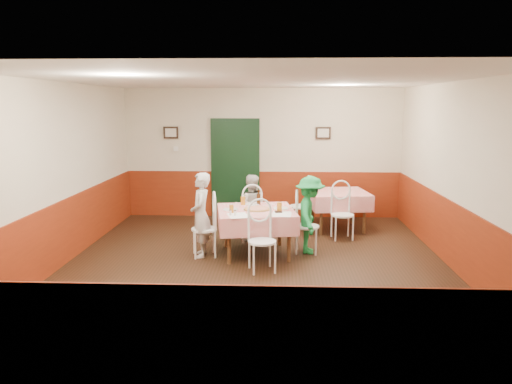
{
  "coord_description": "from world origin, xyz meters",
  "views": [
    {
      "loc": [
        0.33,
        -7.36,
        2.46
      ],
      "look_at": [
        -0.02,
        0.62,
        1.05
      ],
      "focal_mm": 35.0,
      "sensor_mm": 36.0,
      "label": 1
    }
  ],
  "objects_px": {
    "chair_near": "(262,242)",
    "diner_right": "(310,215)",
    "chair_left": "(204,229)",
    "glass_c": "(243,201)",
    "diner_far": "(251,208)",
    "second_table": "(338,210)",
    "chair_second_b": "(342,215)",
    "wallet": "(278,212)",
    "main_table": "(256,232)",
    "chair_right": "(307,226)",
    "pizza": "(257,209)",
    "beer_bottle": "(259,198)",
    "chair_far": "(251,216)",
    "diner_left": "(201,215)",
    "glass_b": "(279,207)",
    "chair_second_a": "(300,206)",
    "glass_a": "(232,209)"
  },
  "relations": [
    {
      "from": "chair_far",
      "to": "main_table",
      "type": "bearing_deg",
      "value": 88.19
    },
    {
      "from": "glass_c",
      "to": "diner_right",
      "type": "xyz_separation_m",
      "value": [
        1.13,
        -0.23,
        -0.18
      ]
    },
    {
      "from": "pizza",
      "to": "diner_right",
      "type": "bearing_deg",
      "value": 10.25
    },
    {
      "from": "second_table",
      "to": "chair_second_b",
      "type": "distance_m",
      "value": 0.75
    },
    {
      "from": "pizza",
      "to": "glass_b",
      "type": "distance_m",
      "value": 0.39
    },
    {
      "from": "main_table",
      "to": "chair_right",
      "type": "xyz_separation_m",
      "value": [
        0.84,
        0.13,
        0.08
      ]
    },
    {
      "from": "main_table",
      "to": "diner_far",
      "type": "xyz_separation_m",
      "value": [
        -0.13,
        0.89,
        0.23
      ]
    },
    {
      "from": "pizza",
      "to": "diner_right",
      "type": "xyz_separation_m",
      "value": [
        0.87,
        0.16,
        -0.13
      ]
    },
    {
      "from": "chair_right",
      "to": "diner_far",
      "type": "distance_m",
      "value": 1.25
    },
    {
      "from": "chair_right",
      "to": "diner_far",
      "type": "xyz_separation_m",
      "value": [
        -0.98,
        0.76,
        0.16
      ]
    },
    {
      "from": "chair_right",
      "to": "chair_second_b",
      "type": "bearing_deg",
      "value": -33.18
    },
    {
      "from": "second_table",
      "to": "beer_bottle",
      "type": "height_order",
      "value": "beer_bottle"
    },
    {
      "from": "glass_c",
      "to": "diner_left",
      "type": "xyz_separation_m",
      "value": [
        -0.65,
        -0.5,
        -0.14
      ]
    },
    {
      "from": "chair_far",
      "to": "second_table",
      "type": "bearing_deg",
      "value": -161.2
    },
    {
      "from": "beer_bottle",
      "to": "chair_near",
      "type": "bearing_deg",
      "value": -85.38
    },
    {
      "from": "second_table",
      "to": "wallet",
      "type": "height_order",
      "value": "wallet"
    },
    {
      "from": "beer_bottle",
      "to": "diner_left",
      "type": "height_order",
      "value": "diner_left"
    },
    {
      "from": "glass_c",
      "to": "glass_b",
      "type": "bearing_deg",
      "value": -39.59
    },
    {
      "from": "chair_second_b",
      "to": "diner_right",
      "type": "distance_m",
      "value": 1.13
    },
    {
      "from": "chair_far",
      "to": "chair_second_b",
      "type": "height_order",
      "value": "same"
    },
    {
      "from": "beer_bottle",
      "to": "diner_left",
      "type": "xyz_separation_m",
      "value": [
        -0.92,
        -0.54,
        -0.19
      ]
    },
    {
      "from": "chair_near",
      "to": "diner_right",
      "type": "distance_m",
      "value": 1.25
    },
    {
      "from": "chair_near",
      "to": "diner_far",
      "type": "relative_size",
      "value": 0.74
    },
    {
      "from": "main_table",
      "to": "glass_c",
      "type": "relative_size",
      "value": 8.53
    },
    {
      "from": "glass_b",
      "to": "diner_right",
      "type": "distance_m",
      "value": 0.61
    },
    {
      "from": "diner_far",
      "to": "diner_right",
      "type": "bearing_deg",
      "value": 142.06
    },
    {
      "from": "chair_second_b",
      "to": "wallet",
      "type": "xyz_separation_m",
      "value": [
        -1.18,
        -1.25,
        0.32
      ]
    },
    {
      "from": "main_table",
      "to": "diner_far",
      "type": "bearing_deg",
      "value": 98.62
    },
    {
      "from": "main_table",
      "to": "diner_left",
      "type": "relative_size",
      "value": 0.88
    },
    {
      "from": "diner_left",
      "to": "chair_right",
      "type": "bearing_deg",
      "value": 92.6
    },
    {
      "from": "chair_near",
      "to": "chair_right",
      "type": "bearing_deg",
      "value": 38.86
    },
    {
      "from": "diner_far",
      "to": "second_table",
      "type": "bearing_deg",
      "value": -153.74
    },
    {
      "from": "chair_near",
      "to": "diner_right",
      "type": "xyz_separation_m",
      "value": [
        0.76,
        0.98,
        0.2
      ]
    },
    {
      "from": "second_table",
      "to": "chair_second_b",
      "type": "relative_size",
      "value": 1.24
    },
    {
      "from": "chair_far",
      "to": "diner_far",
      "type": "bearing_deg",
      "value": -91.81
    },
    {
      "from": "beer_bottle",
      "to": "wallet",
      "type": "height_order",
      "value": "beer_bottle"
    },
    {
      "from": "chair_left",
      "to": "glass_c",
      "type": "xyz_separation_m",
      "value": [
        0.6,
        0.49,
        0.38
      ]
    },
    {
      "from": "chair_far",
      "to": "glass_b",
      "type": "xyz_separation_m",
      "value": [
        0.51,
        -0.99,
        0.38
      ]
    },
    {
      "from": "diner_left",
      "to": "diner_right",
      "type": "xyz_separation_m",
      "value": [
        1.78,
        0.27,
        -0.04
      ]
    },
    {
      "from": "chair_second_a",
      "to": "diner_right",
      "type": "distance_m",
      "value": 1.66
    },
    {
      "from": "pizza",
      "to": "glass_a",
      "type": "distance_m",
      "value": 0.47
    },
    {
      "from": "chair_second_a",
      "to": "pizza",
      "type": "relative_size",
      "value": 2.16
    },
    {
      "from": "chair_near",
      "to": "glass_b",
      "type": "xyz_separation_m",
      "value": [
        0.25,
        0.69,
        0.38
      ]
    },
    {
      "from": "chair_left",
      "to": "wallet",
      "type": "height_order",
      "value": "chair_left"
    },
    {
      "from": "chair_second_b",
      "to": "diner_far",
      "type": "relative_size",
      "value": 0.74
    },
    {
      "from": "second_table",
      "to": "glass_a",
      "type": "relative_size",
      "value": 8.86
    },
    {
      "from": "chair_right",
      "to": "pizza",
      "type": "bearing_deg",
      "value": 105.33
    },
    {
      "from": "chair_left",
      "to": "pizza",
      "type": "xyz_separation_m",
      "value": [
        0.86,
        0.1,
        0.32
      ]
    },
    {
      "from": "second_table",
      "to": "chair_near",
      "type": "bearing_deg",
      "value": -118.48
    },
    {
      "from": "chair_left",
      "to": "pizza",
      "type": "distance_m",
      "value": 0.92
    }
  ]
}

